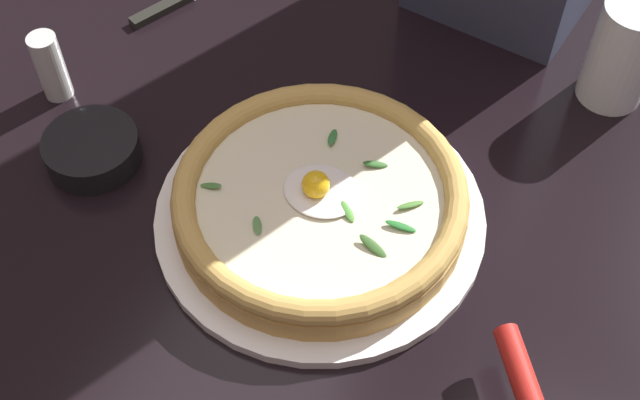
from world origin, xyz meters
TOP-DOWN VIEW (x-y plane):
  - ground_plane at (0.00, 0.00)m, footprint 2.40×2.40m
  - pizza_plate at (0.04, 0.04)m, footprint 0.33×0.33m
  - pizza at (0.04, 0.04)m, footprint 0.29×0.29m
  - side_bowl at (0.29, 0.08)m, footprint 0.10×0.10m
  - drinking_glass at (-0.16, -0.28)m, footprint 0.07×0.07m
  - pepper_shaker at (0.39, 0.02)m, footprint 0.03×0.03m

SIDE VIEW (x-z plane):
  - ground_plane at x=0.00m, z-range -0.03..0.00m
  - pizza_plate at x=0.04m, z-range 0.00..0.01m
  - side_bowl at x=0.29m, z-range 0.00..0.03m
  - pizza at x=0.04m, z-range 0.01..0.06m
  - pepper_shaker at x=0.39m, z-range 0.00..0.08m
  - drinking_glass at x=-0.16m, z-range -0.01..0.12m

